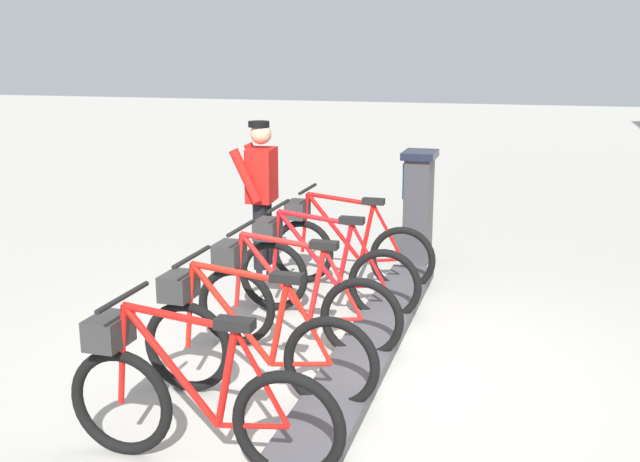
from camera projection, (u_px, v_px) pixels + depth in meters
ground_plane at (357, 372)px, 5.67m from camera, size 60.00×60.00×0.00m
dock_rail_base at (357, 366)px, 5.66m from camera, size 0.44×5.27×0.10m
payment_kiosk at (418, 205)px, 8.48m from camera, size 0.36×0.52×1.28m
bike_docked_0 at (344, 246)px, 7.64m from camera, size 1.72×0.54×1.02m
bike_docked_1 at (320, 270)px, 6.80m from camera, size 1.72×0.54×1.02m
bike_docked_2 at (289, 301)px, 5.97m from camera, size 1.72×0.54×1.02m
bike_docked_3 at (247, 341)px, 5.14m from camera, size 1.72×0.54×1.02m
bike_docked_4 at (189, 398)px, 4.30m from camera, size 1.72×0.54×1.02m
worker_near_rack at (261, 193)px, 7.90m from camera, size 0.48×0.65×1.66m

